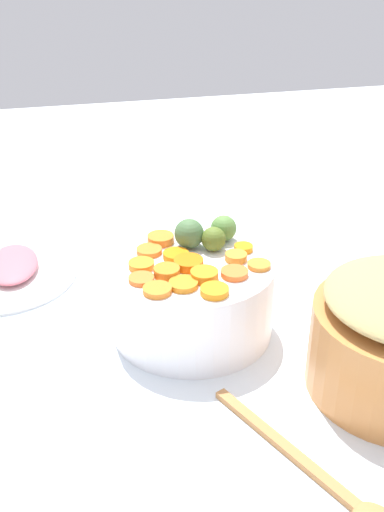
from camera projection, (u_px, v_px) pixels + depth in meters
The scene contains 23 objects.
tabletop at pixel (228, 323), 0.91m from camera, with size 2.40×2.40×0.02m, color white.
serving_bowl_carrots at pixel (192, 297), 0.85m from camera, with size 0.22×0.22×0.11m, color white.
carrot_slice_0 at pixel (215, 291), 0.76m from camera, with size 0.03×0.03×0.01m, color orange.
carrot_slice_1 at pixel (157, 290), 0.76m from camera, with size 0.04×0.04×0.01m, color orange.
carrot_slice_2 at pixel (176, 254), 0.84m from camera, with size 0.03×0.03×0.01m, color orange.
carrot_slice_3 at pixel (204, 275), 0.79m from camera, with size 0.04×0.04×0.01m, color orange.
carrot_slice_4 at pixel (161, 239), 0.88m from camera, with size 0.04×0.04×0.01m, color orange.
carrot_slice_5 at pixel (141, 265), 0.82m from camera, with size 0.03×0.03×0.01m, color orange.
carrot_slice_6 at pixel (141, 279), 0.79m from camera, with size 0.03×0.03×0.01m, color orange.
carrot_slice_7 at pixel (242, 246), 0.86m from camera, with size 0.03×0.03×0.01m, color orange.
carrot_slice_8 at pixel (188, 263), 0.82m from camera, with size 0.04×0.04×0.01m, color orange.
carrot_slice_9 at pixel (183, 284), 0.77m from camera, with size 0.04×0.04×0.01m, color orange.
carrot_slice_10 at pixel (149, 251), 0.85m from camera, with size 0.03×0.03×0.01m, color orange.
carrot_slice_11 at pixel (259, 265), 0.82m from camera, with size 0.03×0.03×0.01m, color orange.
carrot_slice_12 at pixel (234, 273), 0.80m from camera, with size 0.04×0.04×0.01m, color orange.
carrot_slice_13 at pixel (233, 257), 0.83m from camera, with size 0.03×0.03×0.01m, color orange.
carrot_slice_14 at pixel (167, 272), 0.80m from camera, with size 0.03×0.03×0.01m, color orange.
brussels_sprout_0 at pixel (214, 239), 0.85m from camera, with size 0.03×0.03×0.03m, color #566E27.
brussels_sprout_1 at pixel (189, 234), 0.86m from camera, with size 0.04×0.04×0.04m, color #496E41.
brussels_sprout_2 at pixel (221, 229), 0.88m from camera, with size 0.04×0.04×0.04m, color #5A873F.
wooden_spoon at pixel (334, 487), 0.63m from camera, with size 0.25×0.13×0.01m.
ham_plate at pixel (2, 273), 1.00m from camera, with size 0.24×0.24×0.01m, color white.
ham_slice_main at pixel (12, 264), 1.00m from camera, with size 0.13×0.08×0.02m, color #CE6572.
Camera 1 is at (0.72, -0.23, 0.53)m, focal length 44.29 mm.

